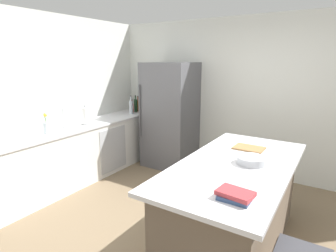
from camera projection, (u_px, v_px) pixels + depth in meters
name	position (u px, v px, depth m)	size (l,w,h in m)	color
ground_plane	(174.00, 236.00, 3.05)	(7.20, 7.20, 0.00)	#7A664C
wall_rear	(244.00, 97.00, 4.59)	(6.00, 0.10, 2.60)	silver
wall_left	(32.00, 103.00, 4.02)	(0.10, 6.00, 2.60)	silver
counter_run_left	(83.00, 151.00, 4.49)	(0.65, 3.11, 0.90)	silver
kitchen_island	(234.00, 206.00, 2.78)	(1.00, 2.07, 0.93)	brown
refrigerator	(170.00, 115.00, 4.96)	(0.86, 0.76, 1.87)	#56565B
sink_faucet	(64.00, 118.00, 4.15)	(0.15, 0.05, 0.30)	silver
flower_vase	(46.00, 127.00, 3.84)	(0.09, 0.09, 0.29)	silver
paper_towel_roll	(85.00, 116.00, 4.37)	(0.14, 0.14, 0.31)	gray
vinegar_bottle	(138.00, 105.00, 5.52)	(0.06, 0.06, 0.31)	#994C23
wine_bottle	(136.00, 105.00, 5.44)	(0.07, 0.07, 0.33)	#19381E
hot_sauce_bottle	(132.00, 108.00, 5.38)	(0.06, 0.06, 0.25)	red
soda_bottle	(131.00, 107.00, 5.24)	(0.07, 0.07, 0.35)	silver
cookbook_stack	(235.00, 195.00, 1.98)	(0.27, 0.20, 0.06)	#334770
mixing_bowl	(251.00, 160.00, 2.65)	(0.28, 0.28, 0.07)	#B2B5BA
cutting_board	(249.00, 148.00, 3.10)	(0.33, 0.24, 0.02)	#9E7042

